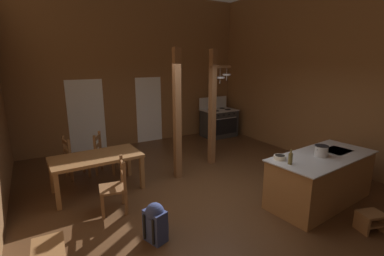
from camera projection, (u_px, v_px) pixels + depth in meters
ground_plane at (215, 199)px, 5.40m from camera, size 7.72×9.25×0.10m
wall_back at (136, 71)px, 8.45m from camera, size 7.72×0.14×4.48m
wall_right at (340, 74)px, 6.57m from camera, size 0.14×9.25×4.48m
glazed_door_back_left at (87, 116)px, 7.93m from camera, size 1.00×0.01×2.05m
glazed_panel_back_right at (149, 110)px, 8.85m from camera, size 0.84×0.01×2.05m
kitchen_island at (320, 179)px, 5.11m from camera, size 2.24×1.16×0.91m
stove_range at (219, 122)px, 9.55m from camera, size 1.16×0.85×1.32m
support_post_with_pot_rack at (213, 104)px, 6.82m from camera, size 0.64×0.27×2.83m
support_post_center at (177, 116)px, 5.95m from camera, size 0.14×0.14×2.83m
step_stool at (371, 220)px, 4.29m from camera, size 0.43×0.37×0.30m
dining_table at (96, 160)px, 5.50m from camera, size 1.74×0.97×0.74m
ladderback_chair_near_window at (116, 187)px, 4.79m from camera, size 0.51×0.51×0.95m
ladderback_chair_by_post at (104, 154)px, 6.47m from camera, size 0.60×0.60×0.95m
ladderback_chair_at_table_end at (74, 158)px, 6.18m from camera, size 0.51×0.51×0.95m
backpack at (155, 221)px, 4.02m from camera, size 0.36×0.37×0.60m
stockpot_on_counter at (321, 151)px, 4.93m from camera, size 0.31×0.23×0.20m
mixing_bowl_on_counter at (280, 157)px, 4.78m from camera, size 0.21×0.21×0.07m
bottle_tall_on_counter at (290, 158)px, 4.55m from camera, size 0.07×0.07×0.25m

